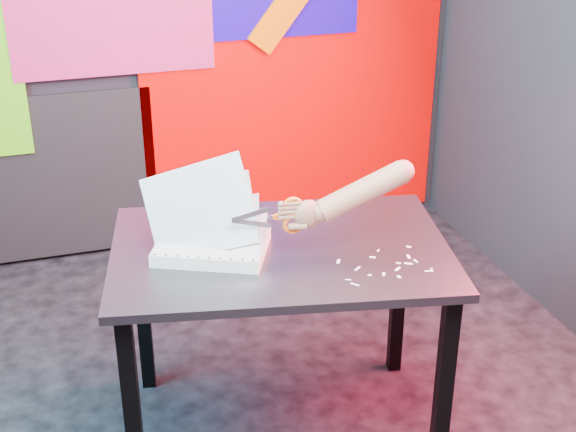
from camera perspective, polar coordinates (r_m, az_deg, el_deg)
name	(u,v)px	position (r m, az deg, el deg)	size (l,w,h in m)	color
room	(240,61)	(2.53, -3.41, 10.91)	(3.01, 3.01, 2.71)	black
backdrop	(181,68)	(4.03, -7.64, 10.41)	(2.88, 0.05, 2.08)	#D80000
work_table	(281,273)	(2.70, -0.53, -4.08)	(1.24, 0.94, 0.75)	black
printout_stack	(211,243)	(2.62, -5.49, -1.96)	(0.43, 0.38, 0.34)	white
scissors	(288,216)	(2.54, 0.00, 0.01)	(0.23, 0.04, 0.13)	silver
hand_forearm	(353,195)	(2.56, 4.66, 1.50)	(0.43, 0.11, 0.21)	#925B4A
paper_clippings	(388,265)	(2.56, 7.12, -3.51)	(0.29, 0.20, 0.00)	white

